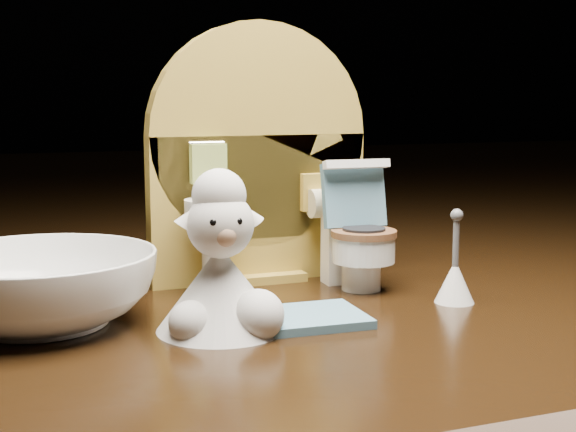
{
  "coord_description": "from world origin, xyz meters",
  "views": [
    {
      "loc": [
        -0.15,
        -0.38,
        0.11
      ],
      "look_at": [
        -0.0,
        0.01,
        0.05
      ],
      "focal_mm": 50.0,
      "sensor_mm": 36.0,
      "label": 1
    }
  ],
  "objects": [
    {
      "name": "backdrop_panel",
      "position": [
        -0.0,
        0.06,
        0.07
      ],
      "size": [
        0.13,
        0.05,
        0.15
      ],
      "color": "#A78730",
      "rests_on": "ground"
    },
    {
      "name": "toy_toilet",
      "position": [
        0.05,
        0.03,
        0.03
      ],
      "size": [
        0.04,
        0.05,
        0.07
      ],
      "rotation": [
        0.0,
        0.0,
        -0.05
      ],
      "color": "white",
      "rests_on": "ground"
    },
    {
      "name": "bath_mat",
      "position": [
        -0.01,
        -0.03,
        0.0
      ],
      "size": [
        0.06,
        0.05,
        0.0
      ],
      "primitive_type": "cube",
      "rotation": [
        0.0,
        0.0,
        -0.05
      ],
      "color": "slate",
      "rests_on": "ground"
    },
    {
      "name": "toilet_brush",
      "position": [
        0.08,
        -0.02,
        0.01
      ],
      "size": [
        0.02,
        0.02,
        0.05
      ],
      "color": "white",
      "rests_on": "ground"
    },
    {
      "name": "plush_lamb",
      "position": [
        -0.05,
        -0.03,
        0.03
      ],
      "size": [
        0.06,
        0.06,
        0.08
      ],
      "rotation": [
        0.0,
        0.0,
        -0.08
      ],
      "color": "silver",
      "rests_on": "ground"
    },
    {
      "name": "ceramic_bowl",
      "position": [
        -0.13,
        0.01,
        0.02
      ],
      "size": [
        0.14,
        0.14,
        0.03
      ],
      "primitive_type": "imported",
      "rotation": [
        0.0,
        0.0,
        0.38
      ],
      "color": "white",
      "rests_on": "ground"
    }
  ]
}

